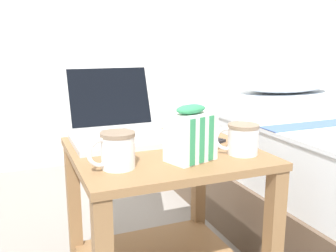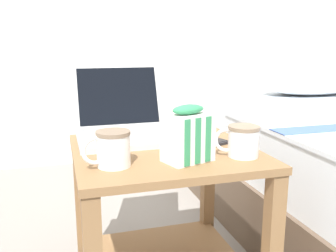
{
  "view_description": "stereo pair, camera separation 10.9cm",
  "coord_description": "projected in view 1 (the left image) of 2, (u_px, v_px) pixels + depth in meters",
  "views": [
    {
      "loc": [
        -0.4,
        -1.03,
        0.85
      ],
      "look_at": [
        0.0,
        -0.04,
        0.61
      ],
      "focal_mm": 40.0,
      "sensor_mm": 36.0,
      "label": 1
    },
    {
      "loc": [
        -0.3,
        -1.06,
        0.85
      ],
      "look_at": [
        0.0,
        -0.04,
        0.61
      ],
      "focal_mm": 40.0,
      "sensor_mm": 36.0,
      "label": 2
    }
  ],
  "objects": [
    {
      "name": "bedside_table",
      "position": [
        163.0,
        207.0,
        1.19
      ],
      "size": [
        0.55,
        0.53,
        0.53
      ],
      "color": "olive",
      "rests_on": "ground_plane"
    },
    {
      "name": "laptop",
      "position": [
        118.0,
        125.0,
        1.26
      ],
      "size": [
        0.32,
        0.33,
        0.24
      ],
      "color": "#B7BABC",
      "rests_on": "bedside_table"
    },
    {
      "name": "mug_front_left",
      "position": [
        117.0,
        148.0,
        0.96
      ],
      "size": [
        0.13,
        0.09,
        0.1
      ],
      "color": "white",
      "rests_on": "bedside_table"
    },
    {
      "name": "mug_front_right",
      "position": [
        242.0,
        137.0,
        1.08
      ],
      "size": [
        0.13,
        0.09,
        0.09
      ],
      "color": "white",
      "rests_on": "bedside_table"
    },
    {
      "name": "snack_bag",
      "position": [
        191.0,
        135.0,
        1.02
      ],
      "size": [
        0.15,
        0.12,
        0.16
      ],
      "color": "white",
      "rests_on": "bedside_table"
    },
    {
      "name": "cell_phone",
      "position": [
        201.0,
        138.0,
        1.26
      ],
      "size": [
        0.12,
        0.17,
        0.01
      ],
      "color": "black",
      "rests_on": "bedside_table"
    }
  ]
}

